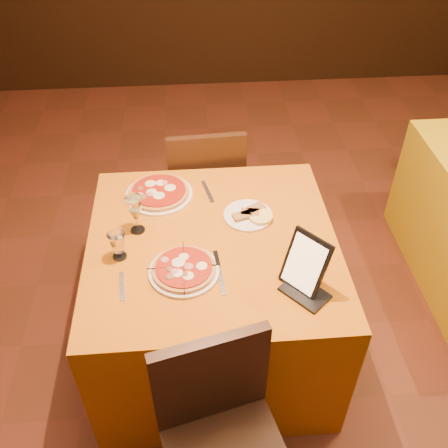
{
  "coord_description": "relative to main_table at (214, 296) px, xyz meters",
  "views": [
    {
      "loc": [
        -0.54,
        -1.22,
        2.25
      ],
      "look_at": [
        -0.42,
        0.36,
        0.86
      ],
      "focal_mm": 40.0,
      "sensor_mm": 36.0,
      "label": 1
    }
  ],
  "objects": [
    {
      "name": "main_table",
      "position": [
        0.0,
        0.0,
        0.0
      ],
      "size": [
        1.1,
        1.1,
        0.75
      ],
      "primitive_type": "cube",
      "color": "#C0690C",
      "rests_on": "floor"
    },
    {
      "name": "pizza_near",
      "position": [
        -0.13,
        -0.18,
        0.39
      ],
      "size": [
        0.29,
        0.29,
        0.03
      ],
      "rotation": [
        0.0,
        0.0,
        -0.25
      ],
      "color": "white",
      "rests_on": "main_table"
    },
    {
      "name": "water_glass",
      "position": [
        -0.4,
        -0.07,
        0.44
      ],
      "size": [
        0.09,
        0.09,
        0.13
      ],
      "primitive_type": null,
      "rotation": [
        0.0,
        0.0,
        -0.23
      ],
      "color": "white",
      "rests_on": "main_table"
    },
    {
      "name": "tablet",
      "position": [
        0.34,
        -0.29,
        0.49
      ],
      "size": [
        0.19,
        0.2,
        0.23
      ],
      "primitive_type": "cube",
      "rotation": [
        -0.35,
        0.0,
        -0.86
      ],
      "color": "black",
      "rests_on": "main_table"
    },
    {
      "name": "floor",
      "position": [
        0.47,
        -0.38,
        -0.38
      ],
      "size": [
        6.0,
        7.0,
        0.01
      ],
      "primitive_type": "cube",
      "color": "#5E2D19",
      "rests_on": "ground"
    },
    {
      "name": "knife",
      "position": [
        0.02,
        -0.21,
        0.38
      ],
      "size": [
        0.04,
        0.23,
        0.01
      ],
      "primitive_type": "cube",
      "rotation": [
        0.0,
        0.0,
        1.65
      ],
      "color": "silver",
      "rests_on": "main_table"
    },
    {
      "name": "fork_far",
      "position": [
        -0.0,
        0.35,
        0.38
      ],
      "size": [
        0.06,
        0.18,
        0.01
      ],
      "primitive_type": "cube",
      "rotation": [
        0.0,
        0.0,
        1.8
      ],
      "color": "#A7A7AD",
      "rests_on": "main_table"
    },
    {
      "name": "chair_main_far",
      "position": [
        -0.0,
        0.8,
        0.08
      ],
      "size": [
        0.42,
        0.42,
        0.91
      ],
      "primitive_type": null,
      "rotation": [
        0.0,
        0.0,
        3.2
      ],
      "color": "black",
      "rests_on": "floor"
    },
    {
      "name": "wine_glass",
      "position": [
        -0.33,
        0.09,
        0.47
      ],
      "size": [
        0.08,
        0.08,
        0.19
      ],
      "primitive_type": null,
      "rotation": [
        0.0,
        0.0,
        0.25
      ],
      "color": "#D6D97B",
      "rests_on": "main_table"
    },
    {
      "name": "pizza_far",
      "position": [
        -0.24,
        0.34,
        0.39
      ],
      "size": [
        0.33,
        0.33,
        0.03
      ],
      "rotation": [
        0.0,
        0.0,
        -0.24
      ],
      "color": "white",
      "rests_on": "main_table"
    },
    {
      "name": "fork_near",
      "position": [
        -0.38,
        -0.24,
        0.38
      ],
      "size": [
        0.03,
        0.16,
        0.01
      ],
      "primitive_type": "cube",
      "rotation": [
        0.0,
        0.0,
        1.68
      ],
      "color": "#B1B2B8",
      "rests_on": "main_table"
    },
    {
      "name": "cutlet_dish",
      "position": [
        0.18,
        0.15,
        0.39
      ],
      "size": [
        0.23,
        0.23,
        0.03
      ],
      "rotation": [
        0.0,
        0.0,
        -0.05
      ],
      "color": "white",
      "rests_on": "main_table"
    }
  ]
}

